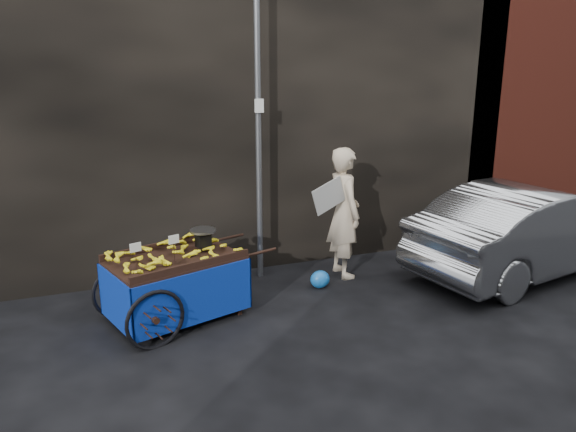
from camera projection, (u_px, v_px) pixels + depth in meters
name	position (u px, v px, depth m)	size (l,w,h in m)	color
ground	(269.00, 317.00, 6.76)	(80.00, 80.00, 0.00)	black
building_wall	(238.00, 92.00, 8.55)	(13.50, 2.00, 5.00)	black
street_pole	(258.00, 135.00, 7.48)	(0.12, 0.10, 4.00)	slate
banana_cart	(171.00, 266.00, 6.51)	(2.20, 1.46, 1.10)	black
vendor	(344.00, 213.00, 7.83)	(0.83, 0.67, 1.84)	#CAB496
plastic_bag	(320.00, 279.00, 7.57)	(0.27, 0.22, 0.24)	blue
parked_car	(531.00, 229.00, 8.03)	(1.36, 3.90, 1.29)	#A7A9AE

